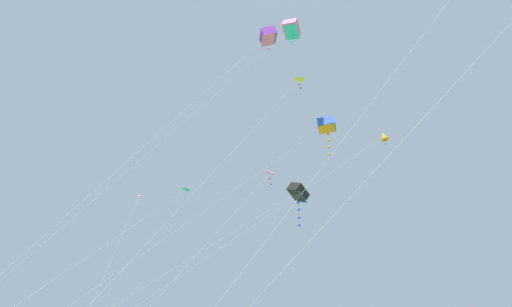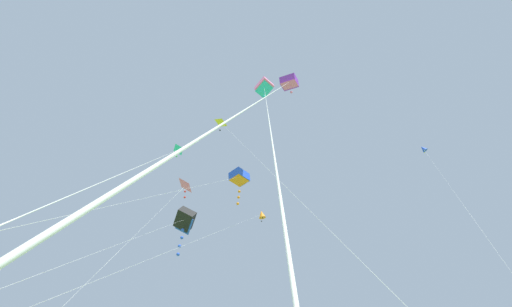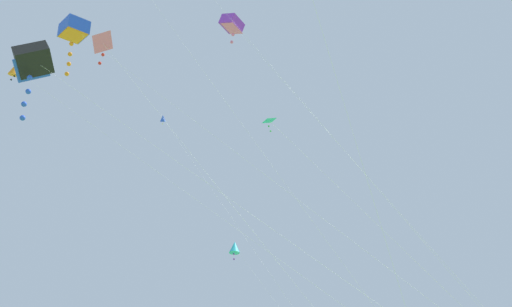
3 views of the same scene
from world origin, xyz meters
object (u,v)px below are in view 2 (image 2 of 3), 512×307
at_px(kite_yellow_delta_3, 222,123).
at_px(kite_blue_box_8, 239,178).
at_px(kite_cyan_delta_7, 178,150).
at_px(kite_pink_box_1, 264,87).
at_px(kite_blue_diamond_0, 423,149).
at_px(kite_orange_diamond_2, 262,214).
at_px(kite_pink_delta_10, 186,186).
at_px(kite_black_box_4, 185,220).
at_px(kite_purple_box_9, 289,82).

height_order(kite_yellow_delta_3, kite_blue_box_8, kite_yellow_delta_3).
bearing_deg(kite_cyan_delta_7, kite_pink_box_1, 61.42).
height_order(kite_blue_diamond_0, kite_orange_diamond_2, kite_blue_diamond_0).
bearing_deg(kite_blue_box_8, kite_cyan_delta_7, -96.15).
bearing_deg(kite_cyan_delta_7, kite_yellow_delta_3, 93.06).
height_order(kite_pink_box_1, kite_yellow_delta_3, kite_pink_box_1).
xyz_separation_m(kite_orange_diamond_2, kite_cyan_delta_7, (-2.97, -16.63, -7.39)).
xyz_separation_m(kite_yellow_delta_3, kite_cyan_delta_7, (0.57, -10.67, -14.65)).
xyz_separation_m(kite_blue_diamond_0, kite_orange_diamond_2, (-16.44, 2.91, -4.80)).
bearing_deg(kite_pink_delta_10, kite_yellow_delta_3, 59.53).
relative_size(kite_yellow_delta_3, kite_blue_box_8, 1.16).
bearing_deg(kite_cyan_delta_7, kite_blue_diamond_0, 35.26).
relative_size(kite_blue_diamond_0, kite_orange_diamond_2, 0.99).
height_order(kite_pink_box_1, kite_black_box_4, kite_pink_box_1).
relative_size(kite_black_box_4, kite_cyan_delta_7, 1.63).
height_order(kite_blue_diamond_0, kite_pink_delta_10, kite_blue_diamond_0).
xyz_separation_m(kite_pink_box_1, kite_blue_box_8, (-2.74, 4.60, -7.32)).
bearing_deg(kite_yellow_delta_3, kite_blue_box_8, 35.39).
xyz_separation_m(kite_cyan_delta_7, kite_blue_box_8, (1.29, 12.00, 8.33)).
distance_m(kite_purple_box_9, kite_pink_delta_10, 11.43).
bearing_deg(kite_blue_diamond_0, kite_black_box_4, -173.33).
relative_size(kite_yellow_delta_3, kite_cyan_delta_7, 2.04).
relative_size(kite_pink_box_1, kite_yellow_delta_3, 1.04).
xyz_separation_m(kite_orange_diamond_2, kite_black_box_4, (-5.80, -5.51, -3.96)).
bearing_deg(kite_pink_box_1, kite_pink_delta_10, 174.34).
bearing_deg(kite_orange_diamond_2, kite_blue_diamond_0, -10.02).
relative_size(kite_orange_diamond_2, kite_black_box_4, 1.15).
height_order(kite_orange_diamond_2, kite_blue_box_8, kite_blue_box_8).
bearing_deg(kite_blue_box_8, kite_pink_delta_10, -130.69).
distance_m(kite_blue_diamond_0, kite_yellow_delta_3, 20.37).
bearing_deg(kite_black_box_4, kite_pink_box_1, -28.57).
distance_m(kite_yellow_delta_3, kite_purple_box_9, 10.13).
distance_m(kite_pink_box_1, kite_pink_delta_10, 12.86).
bearing_deg(kite_orange_diamond_2, kite_pink_box_1, -83.50).
height_order(kite_cyan_delta_7, kite_pink_delta_10, kite_pink_delta_10).
height_order(kite_pink_box_1, kite_orange_diamond_2, kite_pink_box_1).
xyz_separation_m(kite_blue_box_8, kite_pink_delta_10, (-3.43, -3.99, -3.95)).
xyz_separation_m(kite_yellow_delta_3, kite_purple_box_9, (6.76, -6.65, -3.54)).
distance_m(kite_blue_diamond_0, kite_pink_box_1, 17.00).
relative_size(kite_purple_box_9, kite_pink_delta_10, 1.37).
relative_size(kite_orange_diamond_2, kite_pink_delta_10, 1.44).
distance_m(kite_cyan_delta_7, kite_pink_delta_10, 9.37).
bearing_deg(kite_yellow_delta_3, kite_orange_diamond_2, 59.25).
relative_size(kite_blue_diamond_0, kite_blue_box_8, 1.06).
bearing_deg(kite_cyan_delta_7, kite_blue_box_8, 83.85).
bearing_deg(kite_blue_box_8, kite_yellow_delta_3, -144.61).
distance_m(kite_orange_diamond_2, kite_purple_box_9, 13.54).
height_order(kite_orange_diamond_2, kite_pink_delta_10, kite_orange_diamond_2).
bearing_deg(kite_yellow_delta_3, kite_cyan_delta_7, -86.94).
bearing_deg(kite_orange_diamond_2, kite_yellow_delta_3, -120.75).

